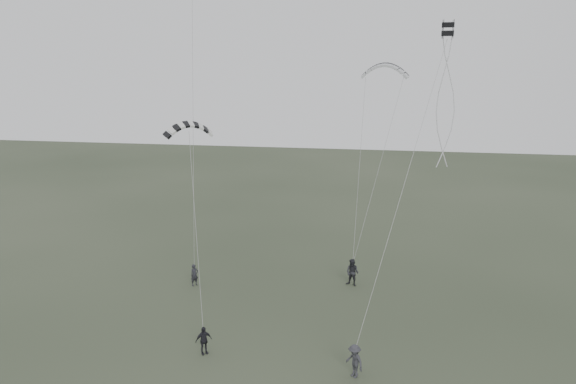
% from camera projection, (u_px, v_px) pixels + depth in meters
% --- Properties ---
extents(ground, '(140.00, 140.00, 0.00)m').
position_uv_depth(ground, '(259.00, 337.00, 31.83)').
color(ground, '#2D3725').
rests_on(ground, ground).
extents(flyer_left, '(0.65, 0.66, 1.53)m').
position_uv_depth(flyer_left, '(194.00, 275.00, 38.96)').
color(flyer_left, black).
rests_on(flyer_left, ground).
extents(flyer_right, '(1.14, 1.02, 1.92)m').
position_uv_depth(flyer_right, '(352.00, 273.00, 38.88)').
color(flyer_right, black).
rests_on(flyer_right, ground).
extents(flyer_center, '(0.94, 0.86, 1.55)m').
position_uv_depth(flyer_center, '(204.00, 340.00, 29.86)').
color(flyer_center, black).
rests_on(flyer_center, ground).
extents(flyer_far, '(1.24, 1.23, 1.72)m').
position_uv_depth(flyer_far, '(354.00, 361.00, 27.65)').
color(flyer_far, '#2E2E34').
rests_on(flyer_far, ground).
extents(kite_pale_large, '(3.72, 1.46, 1.63)m').
position_uv_depth(kite_pale_large, '(385.00, 65.00, 42.75)').
color(kite_pale_large, '#B5B8BA').
rests_on(kite_pale_large, flyer_right).
extents(kite_striped, '(3.08, 2.55, 1.35)m').
position_uv_depth(kite_striped, '(189.00, 124.00, 34.54)').
color(kite_striped, black).
rests_on(kite_striped, flyer_center).
extents(kite_box, '(0.73, 0.78, 0.76)m').
position_uv_depth(kite_box, '(448.00, 29.00, 30.13)').
color(kite_box, black).
rests_on(kite_box, flyer_far).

